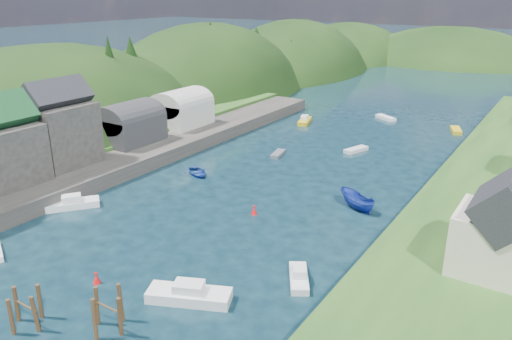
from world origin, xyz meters
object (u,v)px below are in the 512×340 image
Objects in this scene: channel_buoy_near at (96,278)px; channel_buoy_far at (254,210)px; piling_cluster_near at (26,312)px; piling_cluster_far at (108,314)px.

channel_buoy_far is at bearing 79.00° from channel_buoy_near.
channel_buoy_near is (-0.26, 6.73, -0.74)m from piling_cluster_near.
piling_cluster_far is at bearing -84.86° from channel_buoy_far.
channel_buoy_near is 1.00× the size of channel_buoy_far.
piling_cluster_far is (5.53, 3.04, 0.14)m from piling_cluster_near.
piling_cluster_near is 6.78m from channel_buoy_near.
channel_buoy_near is 19.54m from channel_buoy_far.
channel_buoy_far is at bearing 95.14° from piling_cluster_far.
piling_cluster_near is 3.26× the size of channel_buoy_near.
channel_buoy_far is (-2.06, 22.86, -0.88)m from piling_cluster_far.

